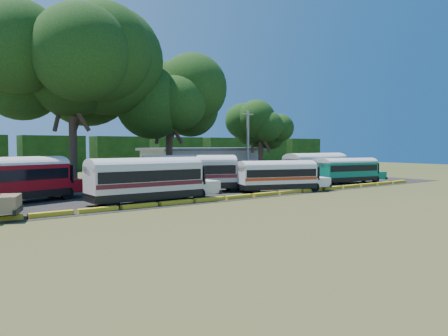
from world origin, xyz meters
TOP-DOWN VIEW (x-y plane):
  - ground at (0.00, 0.00)m, footprint 160.00×160.00m
  - asphalt_strip at (1.00, 12.00)m, footprint 64.00×24.00m
  - curb at (-0.00, 1.00)m, footprint 53.70×0.45m
  - terminal_building at (18.00, 30.00)m, footprint 19.00×9.00m
  - treeline_backdrop at (0.00, 48.00)m, footprint 130.00×4.00m
  - bus_red at (-14.14, 8.89)m, footprint 11.10×5.46m
  - bus_cream_west at (-5.82, 2.92)m, footprint 10.66×2.89m
  - bus_cream_east at (1.11, 7.46)m, footprint 10.78×6.56m
  - bus_white_red at (7.78, 2.67)m, footprint 9.28×4.94m
  - bus_white_blue at (18.77, 7.49)m, footprint 10.69×2.89m
  - bus_teal at (20.61, 4.27)m, footprint 9.20×3.68m
  - tree_west at (-6.25, 18.59)m, footprint 15.13×15.13m
  - tree_center at (5.48, 19.12)m, footprint 11.07×11.07m
  - tree_east at (23.49, 22.50)m, footprint 7.30×7.30m
  - utility_pole at (12.13, 12.26)m, footprint 1.60×0.30m

SIDE VIEW (x-z plane):
  - ground at x=0.00m, z-range 0.00..0.00m
  - asphalt_strip at x=1.00m, z-range 0.00..0.02m
  - curb at x=0.00m, z-range 0.00..0.30m
  - bus_white_red at x=7.78m, z-range 0.19..3.17m
  - bus_teal at x=20.61m, z-range 0.22..3.16m
  - bus_cream_west at x=-5.82m, z-range 0.23..3.71m
  - bus_cream_east at x=1.11m, z-range 0.23..3.72m
  - bus_white_blue at x=18.77m, z-range 0.23..3.72m
  - terminal_building at x=18.00m, z-range 0.03..4.03m
  - bus_red at x=-14.14m, z-range 0.26..3.81m
  - treeline_backdrop at x=0.00m, z-range 0.00..6.00m
  - utility_pole at x=12.13m, z-range 0.11..8.60m
  - tree_east at x=23.49m, z-range 2.41..12.72m
  - tree_center at x=5.48m, z-range 3.10..17.49m
  - tree_west at x=-6.25m, z-range 3.67..22.16m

